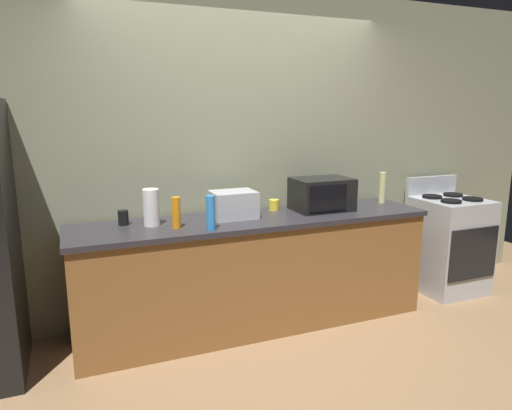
# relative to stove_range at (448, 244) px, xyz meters

# --- Properties ---
(ground_plane) EXTENTS (8.00, 8.00, 0.00)m
(ground_plane) POSITION_rel_stove_range_xyz_m (-2.00, -0.40, -0.46)
(ground_plane) COLOR #93704C
(back_wall) EXTENTS (6.40, 0.10, 2.70)m
(back_wall) POSITION_rel_stove_range_xyz_m (-2.00, 0.41, 0.89)
(back_wall) COLOR gray
(back_wall) RESTS_ON ground_plane
(counter_run) EXTENTS (2.84, 0.64, 0.90)m
(counter_run) POSITION_rel_stove_range_xyz_m (-2.00, 0.00, -0.01)
(counter_run) COLOR brown
(counter_run) RESTS_ON ground_plane
(stove_range) EXTENTS (0.60, 0.61, 1.08)m
(stove_range) POSITION_rel_stove_range_xyz_m (0.00, 0.00, 0.00)
(stove_range) COLOR #B7BABF
(stove_range) RESTS_ON ground_plane
(microwave) EXTENTS (0.48, 0.35, 0.27)m
(microwave) POSITION_rel_stove_range_xyz_m (-1.39, 0.05, 0.57)
(microwave) COLOR black
(microwave) RESTS_ON counter_run
(toaster_oven) EXTENTS (0.34, 0.26, 0.21)m
(toaster_oven) POSITION_rel_stove_range_xyz_m (-2.17, 0.06, 0.54)
(toaster_oven) COLOR #B7BABF
(toaster_oven) RESTS_ON counter_run
(paper_towel_roll) EXTENTS (0.12, 0.12, 0.27)m
(paper_towel_roll) POSITION_rel_stove_range_xyz_m (-2.80, 0.05, 0.57)
(paper_towel_roll) COLOR white
(paper_towel_roll) RESTS_ON counter_run
(bottle_vinegar) EXTENTS (0.06, 0.06, 0.28)m
(bottle_vinegar) POSITION_rel_stove_range_xyz_m (-0.73, 0.11, 0.58)
(bottle_vinegar) COLOR beige
(bottle_vinegar) RESTS_ON counter_run
(bottle_dish_soap) EXTENTS (0.06, 0.06, 0.23)m
(bottle_dish_soap) POSITION_rel_stove_range_xyz_m (-2.65, -0.09, 0.55)
(bottle_dish_soap) COLOR orange
(bottle_dish_soap) RESTS_ON counter_run
(bottle_spray_cleaner) EXTENTS (0.07, 0.07, 0.24)m
(bottle_spray_cleaner) POSITION_rel_stove_range_xyz_m (-2.44, -0.23, 0.56)
(bottle_spray_cleaner) COLOR #338CE5
(bottle_spray_cleaner) RESTS_ON counter_run
(mug_yellow) EXTENTS (0.09, 0.09, 0.09)m
(mug_yellow) POSITION_rel_stove_range_xyz_m (-1.76, 0.19, 0.48)
(mug_yellow) COLOR yellow
(mug_yellow) RESTS_ON counter_run
(mug_black) EXTENTS (0.08, 0.08, 0.11)m
(mug_black) POSITION_rel_stove_range_xyz_m (-2.99, 0.15, 0.49)
(mug_black) COLOR black
(mug_black) RESTS_ON counter_run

